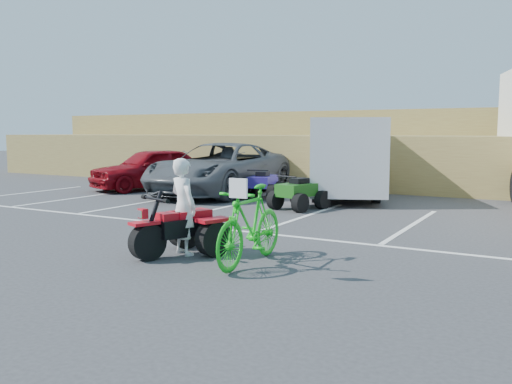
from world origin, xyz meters
The scene contains 11 objects.
ground centered at (0.00, 0.00, 0.00)m, with size 100.00×100.00×0.00m, color #333335.
parking_stripes centered at (0.87, 4.07, 0.00)m, with size 28.00×5.16×0.01m.
grass_embankment centered at (0.00, 15.48, 1.42)m, with size 40.00×8.50×3.10m.
red_trike_atv centered at (-0.15, -0.13, 0.00)m, with size 1.23×1.65×1.07m, color #B70A16, non-canonical shape.
rider centered at (-0.10, 0.01, 0.85)m, with size 0.62×0.41×1.70m, color white.
green_dirt_bike centered at (1.27, -0.03, 0.64)m, with size 0.60×2.14×1.29m, color #14BF19.
grey_pickup centered at (-4.65, 8.14, 0.89)m, with size 2.94×6.37×1.77m, color #494C51.
red_car centered at (-7.76, 8.20, 0.78)m, with size 1.84×4.59×1.56m, color maroon.
cargo_trailer centered at (-0.57, 9.28, 1.38)m, with size 4.19×5.88×2.55m.
quad_atv_blue centered at (-2.79, 7.82, 0.00)m, with size 1.12×1.49×0.98m, color navy, non-canonical shape.
quad_atv_green centered at (-0.70, 6.12, 0.00)m, with size 1.11×1.49×0.97m, color #185413, non-canonical shape.
Camera 1 is at (5.61, -7.54, 2.15)m, focal length 38.00 mm.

